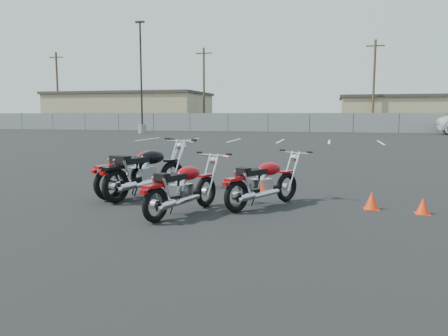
% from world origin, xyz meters
% --- Properties ---
extents(ground, '(120.00, 120.00, 0.00)m').
position_xyz_m(ground, '(0.00, 0.00, 0.00)').
color(ground, black).
rests_on(ground, ground).
extents(motorcycle_front_red, '(1.57, 2.19, 1.13)m').
position_xyz_m(motorcycle_front_red, '(-1.60, 0.78, 0.52)').
color(motorcycle_front_red, black).
rests_on(motorcycle_front_red, ground).
extents(motorcycle_second_black, '(1.27, 2.32, 1.15)m').
position_xyz_m(motorcycle_second_black, '(-1.46, 0.65, 0.52)').
color(motorcycle_second_black, black).
rests_on(motorcycle_second_black, ground).
extents(motorcycle_third_red, '(1.04, 1.99, 0.98)m').
position_xyz_m(motorcycle_third_red, '(-0.20, -0.67, 0.45)').
color(motorcycle_third_red, black).
rests_on(motorcycle_third_red, ground).
extents(motorcycle_rear_red, '(1.41, 1.88, 0.99)m').
position_xyz_m(motorcycle_rear_red, '(1.02, 0.26, 0.45)').
color(motorcycle_rear_red, black).
rests_on(motorcycle_rear_red, ground).
extents(training_cone_near, '(0.24, 0.24, 0.28)m').
position_xyz_m(training_cone_near, '(3.75, 0.32, 0.14)').
color(training_cone_near, red).
rests_on(training_cone_near, ground).
extents(training_cone_far, '(0.27, 0.27, 0.32)m').
position_xyz_m(training_cone_far, '(2.93, 0.52, 0.16)').
color(training_cone_far, red).
rests_on(training_cone_far, ground).
extents(light_pole_west, '(0.80, 0.70, 9.65)m').
position_xyz_m(light_pole_west, '(-14.21, 28.31, 2.47)').
color(light_pole_west, gray).
rests_on(light_pole_west, ground).
extents(chainlink_fence, '(80.06, 0.06, 1.80)m').
position_xyz_m(chainlink_fence, '(-0.00, 35.00, 0.90)').
color(chainlink_fence, slate).
rests_on(chainlink_fence, ground).
extents(tan_building_west, '(18.40, 10.40, 4.30)m').
position_xyz_m(tan_building_west, '(-22.00, 42.00, 2.16)').
color(tan_building_west, tan).
rests_on(tan_building_west, ground).
extents(tan_building_east, '(14.40, 9.40, 3.70)m').
position_xyz_m(tan_building_east, '(10.00, 44.00, 1.86)').
color(tan_building_east, tan).
rests_on(tan_building_east, ground).
extents(utility_pole_a, '(1.80, 0.24, 9.00)m').
position_xyz_m(utility_pole_a, '(-30.00, 39.00, 4.69)').
color(utility_pole_a, '#44311F').
rests_on(utility_pole_a, ground).
extents(utility_pole_b, '(1.80, 0.24, 9.00)m').
position_xyz_m(utility_pole_b, '(-12.00, 40.00, 4.69)').
color(utility_pole_b, '#44311F').
rests_on(utility_pole_b, ground).
extents(utility_pole_c, '(1.80, 0.24, 9.00)m').
position_xyz_m(utility_pole_c, '(6.00, 39.00, 4.69)').
color(utility_pole_c, '#44311F').
rests_on(utility_pole_c, ground).
extents(parking_line_stripes, '(15.12, 4.00, 0.01)m').
position_xyz_m(parking_line_stripes, '(-2.50, 20.00, 0.00)').
color(parking_line_stripes, silver).
rests_on(parking_line_stripes, ground).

